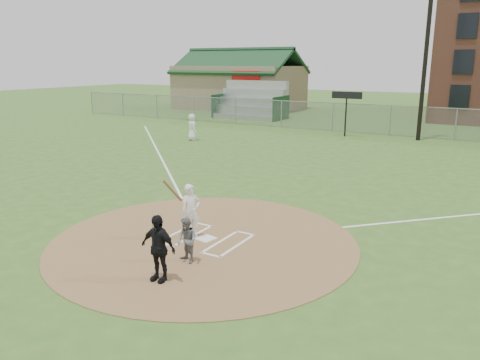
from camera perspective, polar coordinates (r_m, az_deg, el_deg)
The scene contains 14 objects.
ground at distance 13.05m, azimuth -4.44°, elevation -7.42°, with size 140.00×140.00×0.00m, color #365E20.
dirt_circle at distance 13.05m, azimuth -4.44°, elevation -7.37°, with size 8.40×8.40×0.02m, color olive.
home_plate at distance 13.12m, azimuth -4.18°, elevation -7.13°, with size 0.47×0.47×0.03m, color white.
foul_line_third at distance 25.23m, azimuth -9.78°, elevation 3.04°, with size 0.10×24.00×0.01m, color white.
catcher at distance 11.53m, azimuth -6.52°, elevation -7.32°, with size 0.55×0.43×1.13m, color slate.
umpire at distance 10.64m, azimuth -9.96°, elevation -8.16°, with size 0.90×0.38×1.54m, color black.
ondeck_player at distance 29.62m, azimuth -5.87°, elevation 6.42°, with size 0.81×0.53×1.66m, color white.
batters_boxes at distance 13.16m, azimuth -4.07°, elevation -7.11°, with size 2.08×1.88×0.01m.
batter_at_plate at distance 12.97m, azimuth -6.03°, elevation -3.83°, with size 0.73×1.03×1.78m.
outfield_fence at distance 32.93m, azimuth 17.86°, elevation 6.93°, with size 56.08×0.08×2.03m.
bleachers at distance 41.42m, azimuth 1.24°, elevation 9.75°, with size 6.08×3.20×3.20m.
clubhouse at distance 49.73m, azimuth -0.04°, elevation 11.42°, with size 12.20×8.71×6.23m.
light_pole at distance 31.41m, azimuth 21.95°, elevation 16.53°, with size 1.20×0.30×12.22m.
scoreboard_sign at distance 31.70m, azimuth 12.86°, elevation 9.49°, with size 2.00×0.10×2.93m.
Camera 1 is at (6.93, -9.97, 4.80)m, focal length 35.00 mm.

